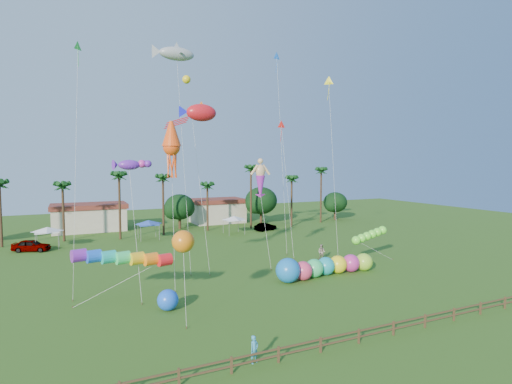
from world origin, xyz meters
name	(u,v)px	position (x,y,z in m)	size (l,w,h in m)	color
ground	(309,313)	(0.00, 0.00, 0.00)	(160.00, 160.00, 0.00)	#285116
tree_line	(195,205)	(3.57, 44.00, 4.28)	(69.46, 8.91, 11.00)	#3A2819
buildings_row	(152,216)	(-3.09, 50.00, 2.00)	(35.00, 7.00, 4.00)	beige
tent_row	(149,223)	(-6.00, 36.33, 2.75)	(31.00, 4.00, 0.60)	white
fence	(359,334)	(0.00, -6.00, 0.61)	(36.12, 0.12, 1.00)	brown
car_a	(31,245)	(-21.93, 34.92, 0.81)	(1.92, 4.77, 1.63)	#4C4C54
car_b	(265,227)	(14.30, 36.64, 0.69)	(1.45, 4.17, 1.37)	#4C4C54
spectator_a	(254,349)	(-7.31, -5.40, 0.82)	(0.60, 0.39, 1.65)	#3895C4
spectator_b	(322,252)	(10.98, 14.33, 0.95)	(0.92, 0.72, 1.89)	gray
caterpillar_inflatable	(322,267)	(6.81, 8.14, 1.03)	(12.12, 2.98, 2.47)	#DE3A66
blue_ball	(168,300)	(-10.06, 5.30, 0.85)	(1.71, 1.71, 1.71)	blue
rainbow_tube	(141,262)	(-11.69, 7.97, 3.52)	(9.38, 2.05, 4.07)	red
green_worm	(356,240)	(13.38, 10.79, 2.84)	(8.40, 1.68, 3.47)	#6AFD38
orange_ball_kite	(183,241)	(-9.47, 2.48, 6.08)	(2.14, 2.47, 6.92)	orange
merman_kite	(260,181)	(3.44, 16.13, 9.85)	(2.15, 4.46, 12.08)	#DEAF7E
fish_kite	(201,113)	(-3.08, 18.18, 17.66)	(5.49, 6.17, 18.77)	red
shark_kite	(177,54)	(-5.29, 20.35, 24.53)	(5.79, 7.92, 25.51)	#929AA0
squid_kite	(172,147)	(-7.57, 13.88, 13.49)	(2.36, 5.61, 16.22)	#FF4F14
lobster_kite	(129,165)	(-12.06, 11.07, 11.73)	(3.79, 5.11, 12.38)	purple
delta_kite_red	(282,127)	(8.08, 19.47, 16.61)	(1.27, 3.84, 17.47)	red
delta_kite_yellow	(329,84)	(12.28, 15.10, 21.63)	(1.54, 4.29, 22.62)	yellow
delta_kite_green	(78,54)	(-15.95, 14.49, 21.91)	(1.60, 4.20, 23.09)	green
delta_kite_blue	(277,60)	(9.07, 22.70, 25.91)	(1.38, 4.65, 27.06)	blue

